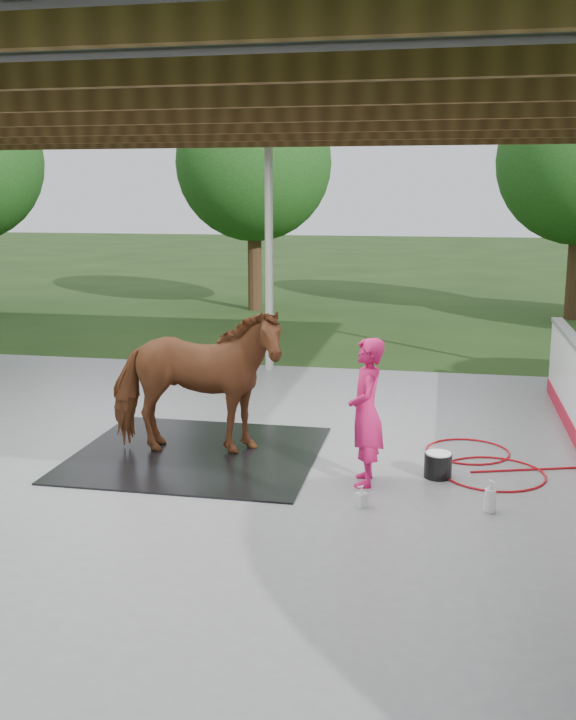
% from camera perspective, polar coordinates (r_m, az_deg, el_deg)
% --- Properties ---
extents(ground, '(100.00, 100.00, 0.00)m').
position_cam_1_polar(ground, '(9.50, -7.47, -6.95)').
color(ground, '#1E3814').
extents(concrete_slab, '(12.00, 10.00, 0.05)m').
position_cam_1_polar(concrete_slab, '(9.49, -7.48, -6.81)').
color(concrete_slab, slate).
rests_on(concrete_slab, ground).
extents(pavilion_structure, '(12.60, 10.60, 4.05)m').
position_cam_1_polar(pavilion_structure, '(9.05, -8.17, 17.57)').
color(pavilion_structure, beige).
rests_on(pavilion_structure, ground).
extents(tree_belt, '(28.00, 28.00, 5.80)m').
position_cam_1_polar(tree_belt, '(9.80, -4.62, 16.15)').
color(tree_belt, '#382314').
rests_on(tree_belt, ground).
extents(rubber_mat, '(2.77, 2.60, 0.02)m').
position_cam_1_polar(rubber_mat, '(9.46, -6.49, -6.63)').
color(rubber_mat, black).
rests_on(rubber_mat, concrete_slab).
extents(horse, '(2.14, 1.21, 1.71)m').
position_cam_1_polar(horse, '(9.22, -6.62, -1.51)').
color(horse, brown).
rests_on(horse, rubber_mat).
extents(handler, '(0.43, 0.60, 1.55)m').
position_cam_1_polar(handler, '(8.32, 5.58, -3.70)').
color(handler, '#CD1559').
rests_on(handler, concrete_slab).
extents(wash_bucket, '(0.29, 0.29, 0.28)m').
position_cam_1_polar(wash_bucket, '(8.78, 10.62, -7.32)').
color(wash_bucket, black).
rests_on(wash_bucket, concrete_slab).
extents(soap_bottle_a, '(0.17, 0.17, 0.32)m').
position_cam_1_polar(soap_bottle_a, '(7.96, 14.18, -9.38)').
color(soap_bottle_a, silver).
rests_on(soap_bottle_a, concrete_slab).
extents(soap_bottle_b, '(0.14, 0.14, 0.21)m').
position_cam_1_polar(soap_bottle_b, '(7.90, 5.24, -9.63)').
color(soap_bottle_b, '#338CD8').
rests_on(soap_bottle_b, concrete_slab).
extents(hose_coil, '(1.95, 1.78, 0.02)m').
position_cam_1_polar(hose_coil, '(9.32, 13.66, -7.16)').
color(hose_coil, '#A60B13').
rests_on(hose_coil, concrete_slab).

